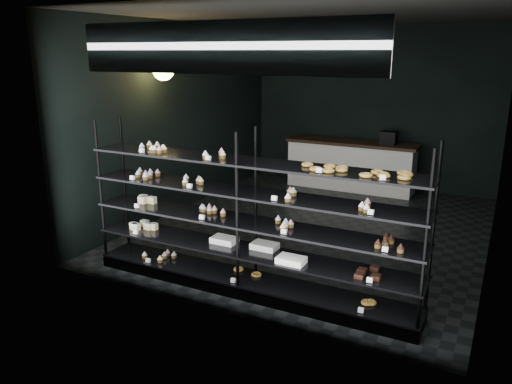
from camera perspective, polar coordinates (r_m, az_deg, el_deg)
room at (r=7.67m, az=7.36°, el=7.32°), size 5.01×6.01×3.20m
display_shelf at (r=5.74m, az=-1.33°, el=-5.51°), size 4.00×0.50×1.91m
signage at (r=4.94m, az=-4.40°, el=16.16°), size 3.30×0.05×0.50m
pendant_lamp at (r=7.85m, az=-10.56°, el=13.62°), size 0.33×0.33×0.90m
service_counter at (r=10.28m, az=10.82°, el=3.10°), size 2.60×0.65×1.23m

